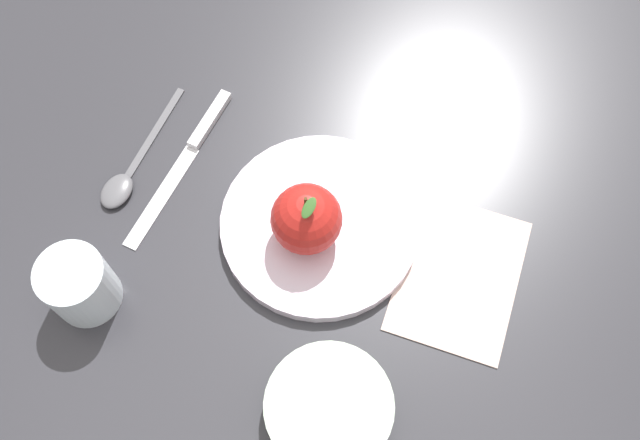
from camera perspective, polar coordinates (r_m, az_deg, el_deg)
ground_plane at (r=0.82m, az=-2.94°, el=-0.21°), size 2.40×2.40×0.00m
dinner_plate at (r=0.80m, az=0.00°, el=-0.31°), size 0.23×0.23×0.02m
apple at (r=0.76m, az=-1.11°, el=0.07°), size 0.08×0.08×0.09m
side_bowl at (r=0.73m, az=0.73°, el=-15.05°), size 0.13×0.13×0.03m
cup at (r=0.78m, az=-19.14°, el=-4.94°), size 0.07×0.07×0.08m
knife at (r=0.87m, az=-10.62°, el=5.46°), size 0.17×0.18×0.01m
spoon at (r=0.87m, az=-15.53°, el=3.46°), size 0.15×0.14×0.01m
linen_napkin at (r=0.80m, az=11.28°, el=-4.41°), size 0.22×0.21×0.00m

